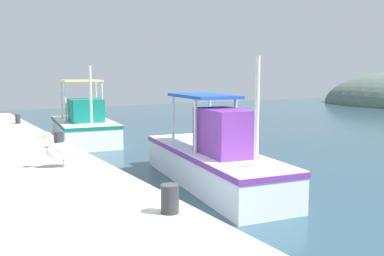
% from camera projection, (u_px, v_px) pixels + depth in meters
% --- Properties ---
extents(fishing_boat_nearest, '(5.13, 2.85, 3.25)m').
position_uv_depth(fishing_boat_nearest, '(84.00, 127.00, 17.36)').
color(fishing_boat_nearest, white).
rests_on(fishing_boat_nearest, ground).
extents(fishing_boat_second, '(6.20, 2.65, 3.27)m').
position_uv_depth(fishing_boat_second, '(213.00, 159.00, 10.59)').
color(fishing_boat_second, white).
rests_on(fishing_boat_second, ground).
extents(pelican, '(0.47, 0.97, 0.82)m').
position_uv_depth(pelican, '(61.00, 150.00, 9.16)').
color(pelican, tan).
rests_on(pelican, quay_pier).
extents(mooring_bollard_nearest, '(0.21, 0.21, 0.40)m').
position_uv_depth(mooring_bollard_nearest, '(18.00, 119.00, 17.55)').
color(mooring_bollard_nearest, '#333338').
rests_on(mooring_bollard_nearest, quay_pier).
extents(mooring_bollard_second, '(0.27, 0.27, 0.46)m').
position_uv_depth(mooring_bollard_second, '(59.00, 140.00, 11.68)').
color(mooring_bollard_second, '#333338').
rests_on(mooring_bollard_second, quay_pier).
extents(mooring_bollard_third, '(0.28, 0.28, 0.44)m').
position_uv_depth(mooring_bollard_third, '(170.00, 199.00, 6.12)').
color(mooring_bollard_third, '#333338').
rests_on(mooring_bollard_third, quay_pier).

